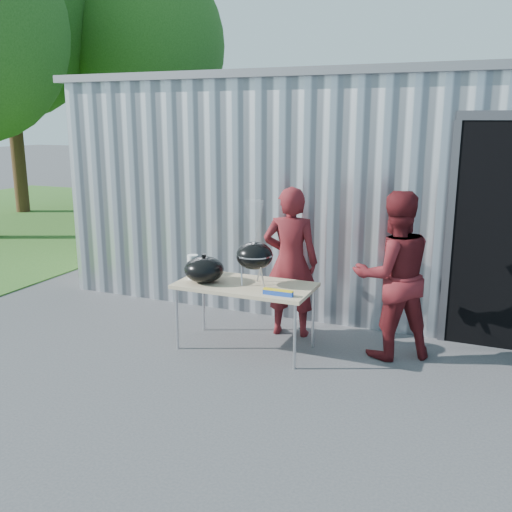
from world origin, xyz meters
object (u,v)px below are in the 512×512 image
at_px(folding_table, 245,287).
at_px(person_cook, 291,262).
at_px(person_bystander, 393,275).
at_px(kettle_grill, 254,247).

height_order(folding_table, person_cook, person_cook).
distance_m(person_cook, person_bystander, 1.23).
distance_m(folding_table, person_bystander, 1.60).
distance_m(kettle_grill, person_bystander, 1.50).
relative_size(folding_table, person_cook, 0.85).
height_order(kettle_grill, person_cook, person_cook).
height_order(folding_table, person_bystander, person_bystander).
bearing_deg(kettle_grill, folding_table, -178.71).
bearing_deg(person_bystander, person_cook, -39.52).
distance_m(folding_table, person_cook, 0.71).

